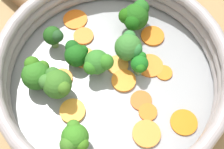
% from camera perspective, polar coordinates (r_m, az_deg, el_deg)
% --- Properties ---
extents(ground_plane, '(4.00, 4.00, 0.00)m').
position_cam_1_polar(ground_plane, '(0.53, 0.00, -1.38)').
color(ground_plane, '#9A784A').
extents(skillet, '(0.35, 0.35, 0.01)m').
position_cam_1_polar(skillet, '(0.52, 0.00, -1.08)').
color(skillet, '#939699').
rests_on(skillet, ground_plane).
extents(skillet_rim_wall, '(0.37, 0.37, 0.06)m').
position_cam_1_polar(skillet_rim_wall, '(0.49, 0.00, 0.89)').
color(skillet_rim_wall, '#999091').
rests_on(skillet_rim_wall, skillet).
extents(skillet_rivet_left, '(0.01, 0.01, 0.01)m').
position_cam_1_polar(skillet_rivet_left, '(0.60, -8.21, 12.08)').
color(skillet_rivet_left, '#95939B').
rests_on(skillet_rivet_left, skillet).
extents(skillet_rivet_right, '(0.01, 0.01, 0.01)m').
position_cam_1_polar(skillet_rivet_right, '(0.57, -15.55, 6.14)').
color(skillet_rivet_right, '#909893').
rests_on(skillet_rivet_right, skillet).
extents(carrot_slice_0, '(0.04, 0.04, 0.00)m').
position_cam_1_polar(carrot_slice_0, '(0.52, -9.17, -0.69)').
color(carrot_slice_0, orange).
rests_on(carrot_slice_0, skillet).
extents(carrot_slice_1, '(0.05, 0.05, 0.00)m').
position_cam_1_polar(carrot_slice_1, '(0.56, -5.23, 7.02)').
color(carrot_slice_1, orange).
rests_on(carrot_slice_1, skillet).
extents(carrot_slice_2, '(0.04, 0.04, 0.00)m').
position_cam_1_polar(carrot_slice_2, '(0.50, 6.76, -6.65)').
color(carrot_slice_2, orange).
rests_on(carrot_slice_2, skillet).
extents(carrot_slice_3, '(0.05, 0.05, 0.00)m').
position_cam_1_polar(carrot_slice_3, '(0.50, 12.99, -8.51)').
color(carrot_slice_3, orange).
rests_on(carrot_slice_3, skillet).
extents(carrot_slice_4, '(0.05, 0.05, 0.01)m').
position_cam_1_polar(carrot_slice_4, '(0.48, 6.31, -10.72)').
color(carrot_slice_4, orange).
rests_on(carrot_slice_4, skillet).
extents(carrot_slice_5, '(0.05, 0.05, 0.00)m').
position_cam_1_polar(carrot_slice_5, '(0.50, 5.34, -4.76)').
color(carrot_slice_5, '#E25C1E').
rests_on(carrot_slice_5, skillet).
extents(carrot_slice_6, '(0.06, 0.06, 0.01)m').
position_cam_1_polar(carrot_slice_6, '(0.51, 2.14, -1.14)').
color(carrot_slice_6, orange).
rests_on(carrot_slice_6, skillet).
extents(carrot_slice_7, '(0.06, 0.06, 0.00)m').
position_cam_1_polar(carrot_slice_7, '(0.54, -5.26, 3.15)').
color(carrot_slice_7, orange).
rests_on(carrot_slice_7, skillet).
extents(carrot_slice_8, '(0.04, 0.04, 0.00)m').
position_cam_1_polar(carrot_slice_8, '(0.53, 9.49, 0.32)').
color(carrot_slice_8, orange).
rests_on(carrot_slice_8, skillet).
extents(carrot_slice_9, '(0.06, 0.06, 0.00)m').
position_cam_1_polar(carrot_slice_9, '(0.53, 6.95, 1.64)').
color(carrot_slice_9, orange).
rests_on(carrot_slice_9, skillet).
extents(carrot_slice_10, '(0.05, 0.05, 0.01)m').
position_cam_1_polar(carrot_slice_10, '(0.50, -7.25, -6.61)').
color(carrot_slice_10, orange).
rests_on(carrot_slice_10, skillet).
extents(carrot_slice_11, '(0.04, 0.04, 0.00)m').
position_cam_1_polar(carrot_slice_11, '(0.53, 1.02, 1.76)').
color(carrot_slice_11, '#F39739').
rests_on(carrot_slice_11, skillet).
extents(carrot_slice_12, '(0.05, 0.05, 0.00)m').
position_cam_1_polar(carrot_slice_12, '(0.57, 7.42, 7.01)').
color(carrot_slice_12, orange).
rests_on(carrot_slice_12, skillet).
extents(carrot_slice_13, '(0.06, 0.06, 0.00)m').
position_cam_1_polar(carrot_slice_13, '(0.59, -6.74, 9.97)').
color(carrot_slice_13, orange).
rests_on(carrot_slice_13, skillet).
extents(broccoli_floret_0, '(0.05, 0.05, 0.06)m').
position_cam_1_polar(broccoli_floret_0, '(0.51, 3.22, 5.01)').
color(broccoli_floret_0, '#5F8853').
rests_on(broccoli_floret_0, skillet).
extents(broccoli_floret_1, '(0.05, 0.05, 0.05)m').
position_cam_1_polar(broccoli_floret_1, '(0.50, -13.67, 0.15)').
color(broccoli_floret_1, '#6C9751').
rests_on(broccoli_floret_1, skillet).
extents(broccoli_floret_2, '(0.06, 0.05, 0.05)m').
position_cam_1_polar(broccoli_floret_2, '(0.55, 4.19, 10.57)').
color(broccoli_floret_2, '#609052').
rests_on(broccoli_floret_2, skillet).
extents(broccoli_floret_3, '(0.05, 0.05, 0.05)m').
position_cam_1_polar(broccoli_floret_3, '(0.50, -2.61, 2.10)').
color(broccoli_floret_3, '#8BA569').
rests_on(broccoli_floret_3, skillet).
extents(broccoli_floret_4, '(0.05, 0.05, 0.06)m').
position_cam_1_polar(broccoli_floret_4, '(0.48, -10.17, -1.61)').
color(broccoli_floret_4, '#75A551').
rests_on(broccoli_floret_4, skillet).
extents(broccoli_floret_5, '(0.03, 0.03, 0.04)m').
position_cam_1_polar(broccoli_floret_5, '(0.50, 5.11, 1.99)').
color(broccoli_floret_5, '#78A460').
rests_on(broccoli_floret_5, skillet).
extents(broccoli_floret_6, '(0.04, 0.04, 0.04)m').
position_cam_1_polar(broccoli_floret_6, '(0.52, -6.62, 3.80)').
color(broccoli_floret_6, '#749B59').
rests_on(broccoli_floret_6, skillet).
extents(broccoli_floret_7, '(0.03, 0.04, 0.05)m').
position_cam_1_polar(broccoli_floret_7, '(0.54, -10.58, 6.92)').
color(broccoli_floret_7, '#779956').
rests_on(broccoli_floret_7, skillet).
extents(broccoli_floret_8, '(0.05, 0.05, 0.05)m').
position_cam_1_polar(broccoli_floret_8, '(0.45, -6.86, -11.50)').
color(broccoli_floret_8, '#81AF5F').
rests_on(broccoli_floret_8, skillet).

